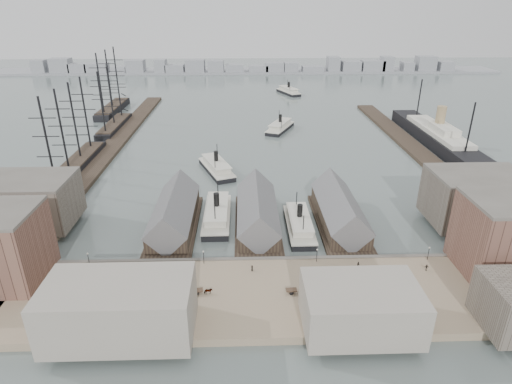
{
  "coord_description": "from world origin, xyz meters",
  "views": [
    {
      "loc": [
        -4.26,
        -102.98,
        65.73
      ],
      "look_at": [
        0.0,
        30.0,
        6.0
      ],
      "focal_mm": 30.0,
      "sensor_mm": 36.0,
      "label": 1
    }
  ],
  "objects_px": {
    "tram": "(495,276)",
    "horse_cart_center": "(205,291)",
    "ferry_docked_west": "(217,213)",
    "horse_cart_right": "(300,291)",
    "ocean_steamer": "(437,137)",
    "horse_cart_left": "(125,279)"
  },
  "relations": [
    {
      "from": "ocean_steamer",
      "to": "horse_cart_center",
      "type": "bearing_deg",
      "value": -131.85
    },
    {
      "from": "tram",
      "to": "horse_cart_right",
      "type": "xyz_separation_m",
      "value": [
        -48.41,
        -2.87,
        -1.02
      ]
    },
    {
      "from": "ferry_docked_west",
      "to": "tram",
      "type": "bearing_deg",
      "value": -29.09
    },
    {
      "from": "ferry_docked_west",
      "to": "horse_cart_left",
      "type": "relative_size",
      "value": 5.95
    },
    {
      "from": "tram",
      "to": "ocean_steamer",
      "type": "bearing_deg",
      "value": 73.58
    },
    {
      "from": "ferry_docked_west",
      "to": "horse_cart_right",
      "type": "relative_size",
      "value": 5.97
    },
    {
      "from": "tram",
      "to": "horse_cart_center",
      "type": "relative_size",
      "value": 2.07
    },
    {
      "from": "horse_cart_left",
      "to": "horse_cart_center",
      "type": "distance_m",
      "value": 20.86
    },
    {
      "from": "horse_cart_center",
      "to": "horse_cart_right",
      "type": "bearing_deg",
      "value": -98.24
    },
    {
      "from": "horse_cart_right",
      "to": "horse_cart_center",
      "type": "bearing_deg",
      "value": 84.59
    },
    {
      "from": "horse_cart_left",
      "to": "horse_cart_right",
      "type": "height_order",
      "value": "horse_cart_right"
    },
    {
      "from": "ocean_steamer",
      "to": "horse_cart_right",
      "type": "relative_size",
      "value": 20.39
    },
    {
      "from": "ocean_steamer",
      "to": "horse_cart_left",
      "type": "relative_size",
      "value": 20.32
    },
    {
      "from": "ferry_docked_west",
      "to": "horse_cart_left",
      "type": "height_order",
      "value": "ferry_docked_west"
    },
    {
      "from": "ferry_docked_west",
      "to": "horse_cart_right",
      "type": "distance_m",
      "value": 47.29
    },
    {
      "from": "ferry_docked_west",
      "to": "ocean_steamer",
      "type": "height_order",
      "value": "ocean_steamer"
    },
    {
      "from": "tram",
      "to": "horse_cart_left",
      "type": "bearing_deg",
      "value": 178.36
    },
    {
      "from": "ferry_docked_west",
      "to": "horse_cart_right",
      "type": "xyz_separation_m",
      "value": [
        21.84,
        -41.95,
        0.49
      ]
    },
    {
      "from": "tram",
      "to": "horse_cart_right",
      "type": "bearing_deg",
      "value": -176.31
    },
    {
      "from": "horse_cart_center",
      "to": "horse_cart_right",
      "type": "xyz_separation_m",
      "value": [
        22.52,
        -0.52,
        0.03
      ]
    },
    {
      "from": "ocean_steamer",
      "to": "horse_cart_right",
      "type": "xyz_separation_m",
      "value": [
        -83.16,
        -118.52,
        -1.29
      ]
    },
    {
      "from": "ferry_docked_west",
      "to": "horse_cart_right",
      "type": "height_order",
      "value": "ferry_docked_west"
    }
  ]
}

